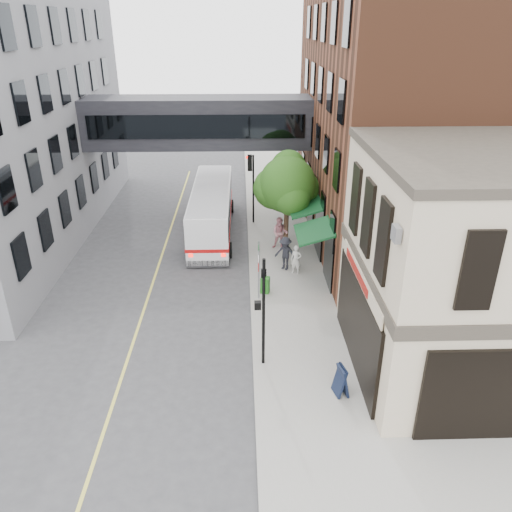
{
  "coord_description": "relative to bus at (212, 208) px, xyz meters",
  "views": [
    {
      "loc": [
        -0.36,
        -13.81,
        12.25
      ],
      "look_at": [
        0.21,
        5.08,
        3.31
      ],
      "focal_mm": 35.0,
      "sensor_mm": 36.0,
      "label": 1
    }
  ],
  "objects": [
    {
      "name": "traffic_signal_far",
      "position": [
        2.51,
        1.2,
        1.73
      ],
      "size": [
        0.53,
        0.28,
        4.5
      ],
      "color": "black",
      "rests_on": "sidewalk_main"
    },
    {
      "name": "street_sign_pole",
      "position": [
        2.64,
        -8.8,
        0.33
      ],
      "size": [
        0.08,
        0.75,
        3.0
      ],
      "color": "gray",
      "rests_on": "sidewalk_main"
    },
    {
      "name": "lane_marking",
      "position": [
        -2.75,
        -5.8,
        -1.6
      ],
      "size": [
        0.12,
        40.0,
        0.01
      ],
      "primitive_type": "cube",
      "color": "#D8CC4C",
      "rests_on": "ground"
    },
    {
      "name": "corner_building",
      "position": [
        11.22,
        -13.8,
        2.61
      ],
      "size": [
        10.19,
        8.12,
        8.45
      ],
      "color": "#C2B594",
      "rests_on": "ground"
    },
    {
      "name": "pedestrian_c",
      "position": [
        4.16,
        -5.72,
        -0.53
      ],
      "size": [
        1.37,
        1.21,
        1.84
      ],
      "primitive_type": "imported",
      "rotation": [
        0.0,
        0.0,
        -0.56
      ],
      "color": "black",
      "rests_on": "sidewalk_main"
    },
    {
      "name": "sidewalk_main",
      "position": [
        4.25,
        -1.8,
        -1.53
      ],
      "size": [
        4.0,
        60.0,
        0.15
      ],
      "primitive_type": "cube",
      "color": "gray",
      "rests_on": "ground"
    },
    {
      "name": "brick_building",
      "position": [
        12.23,
        -0.8,
        5.38
      ],
      "size": [
        13.76,
        18.0,
        14.0
      ],
      "color": "#532B19",
      "rests_on": "ground"
    },
    {
      "name": "bus",
      "position": [
        0.0,
        0.0,
        0.0
      ],
      "size": [
        2.61,
        10.66,
        2.87
      ],
      "color": "white",
      "rests_on": "ground"
    },
    {
      "name": "street_tree",
      "position": [
        4.44,
        -2.58,
        2.3
      ],
      "size": [
        3.8,
        3.2,
        5.6
      ],
      "color": "#382619",
      "rests_on": "sidewalk_main"
    },
    {
      "name": "pedestrian_a",
      "position": [
        4.69,
        -6.22,
        -0.67
      ],
      "size": [
        0.67,
        0.57,
        1.57
      ],
      "primitive_type": "imported",
      "rotation": [
        0.0,
        0.0,
        -0.39
      ],
      "color": "silver",
      "rests_on": "sidewalk_main"
    },
    {
      "name": "pedestrian_b",
      "position": [
        4.08,
        -3.02,
        -0.5
      ],
      "size": [
        1.07,
        0.92,
        1.91
      ],
      "primitive_type": "imported",
      "rotation": [
        0.0,
        0.0,
        -0.24
      ],
      "color": "#D18792",
      "rests_on": "sidewalk_main"
    },
    {
      "name": "skyway_bridge",
      "position": [
        -0.75,
        2.2,
        4.89
      ],
      "size": [
        14.0,
        3.18,
        3.0
      ],
      "color": "black",
      "rests_on": "ground"
    },
    {
      "name": "traffic_signal_near",
      "position": [
        2.62,
        -13.8,
        1.38
      ],
      "size": [
        0.44,
        0.22,
        4.6
      ],
      "color": "black",
      "rests_on": "sidewalk_main"
    },
    {
      "name": "sandwich_board",
      "position": [
        5.33,
        -15.66,
        -0.88
      ],
      "size": [
        0.55,
        0.72,
        1.15
      ],
      "primitive_type": "cube",
      "rotation": [
        0.0,
        0.0,
        0.24
      ],
      "color": "black",
      "rests_on": "sidewalk_main"
    },
    {
      "name": "newspaper_box",
      "position": [
        2.98,
        -8.25,
        -1.04
      ],
      "size": [
        0.5,
        0.47,
        0.83
      ],
      "primitive_type": "cube",
      "rotation": [
        0.0,
        0.0,
        -0.28
      ],
      "color": "#1A6116",
      "rests_on": "sidewalk_main"
    },
    {
      "name": "ground",
      "position": [
        2.25,
        -15.8,
        -1.61
      ],
      "size": [
        120.0,
        120.0,
        0.0
      ],
      "primitive_type": "plane",
      "color": "#38383A",
      "rests_on": "ground"
    }
  ]
}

